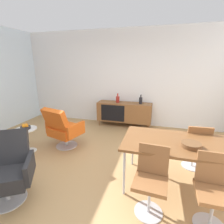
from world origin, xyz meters
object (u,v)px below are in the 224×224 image
object	(u,v)px
sideboard	(124,112)
vase_cobalt	(118,99)
dining_table	(179,145)
wooden_bowl_on_table	(191,145)
dining_chair_back_right	(196,145)
lounge_chair_red	(63,128)
side_table_round	(27,137)
dining_chair_front_right	(214,189)
armchair_black_shell	(4,168)
fruit_bowl	(25,127)
vase_sculptural_dark	(141,100)
magazine_stack	(2,139)
dining_chair_front_left	(151,178)

from	to	relation	value
sideboard	vase_cobalt	world-z (taller)	vase_cobalt
sideboard	dining_table	distance (m)	2.70
wooden_bowl_on_table	dining_chair_back_right	bearing A→B (deg)	72.47
vase_cobalt	wooden_bowl_on_table	world-z (taller)	vase_cobalt
dining_table	lounge_chair_red	distance (m)	2.42
side_table_round	dining_chair_front_right	bearing A→B (deg)	-13.99
vase_cobalt	dining_chair_back_right	xyz separation A→B (m)	(1.85, -1.80, -0.35)
sideboard	side_table_round	size ratio (longest dim) A/B	3.08
dining_table	lounge_chair_red	xyz separation A→B (m)	(-2.32, 0.64, -0.23)
armchair_black_shell	fruit_bowl	bearing A→B (deg)	120.67
dining_chair_back_right	armchair_black_shell	distance (m)	3.01
sideboard	dining_chair_back_right	xyz separation A→B (m)	(1.65, -1.79, 0.03)
dining_chair_front_right	armchair_black_shell	distance (m)	2.65
vase_sculptural_dark	magazine_stack	size ratio (longest dim) A/B	0.64
sideboard	dining_chair_front_right	world-z (taller)	dining_chair_front_right
side_table_round	armchair_black_shell	bearing A→B (deg)	-59.36
dining_chair_back_right	dining_table	bearing A→B (deg)	-122.37
lounge_chair_red	fruit_bowl	size ratio (longest dim) A/B	4.73
dining_table	wooden_bowl_on_table	xyz separation A→B (m)	(0.14, -0.11, 0.07)
vase_cobalt	side_table_round	xyz separation A→B (m)	(-1.47, -2.09, -0.49)
magazine_stack	fruit_bowl	bearing A→B (deg)	-7.27
dining_chair_back_right	dining_chair_front_right	distance (m)	1.12
lounge_chair_red	dining_chair_front_right	bearing A→B (deg)	-24.26
wooden_bowl_on_table	dining_table	bearing A→B (deg)	141.49
vase_cobalt	dining_chair_front_right	world-z (taller)	vase_cobalt
armchair_black_shell	fruit_bowl	xyz separation A→B (m)	(-0.69, 1.16, 0.10)
vase_cobalt	dining_table	bearing A→B (deg)	-57.51
dining_chair_back_right	side_table_round	xyz separation A→B (m)	(-3.32, -0.29, -0.15)
vase_sculptural_dark	dining_chair_front_left	distance (m)	2.97
dining_chair_front_right	dining_chair_back_right	bearing A→B (deg)	89.81
armchair_black_shell	magazine_stack	distance (m)	2.00
dining_chair_front_left	dining_table	bearing A→B (deg)	58.26
dining_chair_back_right	fruit_bowl	world-z (taller)	dining_chair_back_right
dining_table	armchair_black_shell	world-z (taller)	armchair_black_shell
sideboard	armchair_black_shell	world-z (taller)	armchair_black_shell
dining_chair_front_right	magazine_stack	bearing A→B (deg)	167.33
sideboard	dining_chair_front_left	distance (m)	3.06
dining_chair_front_left	dining_chair_front_right	xyz separation A→B (m)	(0.70, 0.00, 0.00)
dining_chair_front_right	dining_table	bearing A→B (deg)	122.10
dining_chair_front_left	dining_chair_back_right	distance (m)	1.32
vase_cobalt	magazine_stack	bearing A→B (deg)	-139.21
vase_sculptural_dark	dining_table	bearing A→B (deg)	-70.79
vase_sculptural_dark	lounge_chair_red	distance (m)	2.30
vase_cobalt	vase_sculptural_dark	xyz separation A→B (m)	(0.68, 0.00, 0.00)
sideboard	side_table_round	distance (m)	2.68
sideboard	side_table_round	bearing A→B (deg)	-128.71
vase_cobalt	armchair_black_shell	xyz separation A→B (m)	(-0.78, -3.25, -0.35)
sideboard	magazine_stack	world-z (taller)	sideboard
sideboard	lounge_chair_red	distance (m)	1.99
dining_table	dining_chair_front_right	world-z (taller)	dining_chair_front_right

